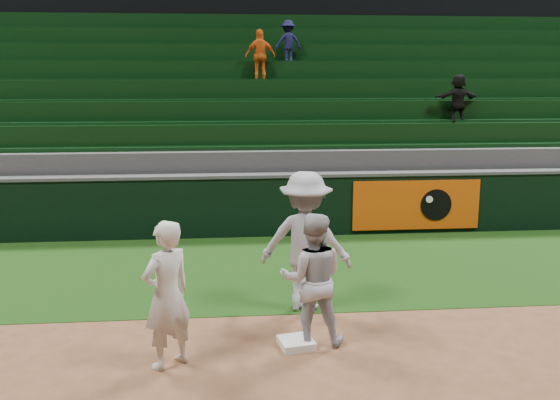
{
  "coord_description": "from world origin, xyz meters",
  "views": [
    {
      "loc": [
        -0.89,
        -6.97,
        3.17
      ],
      "look_at": [
        -0.02,
        2.3,
        1.3
      ],
      "focal_mm": 40.0,
      "sensor_mm": 36.0,
      "label": 1
    }
  ],
  "objects_px": {
    "first_baseman": "(167,295)",
    "baserunner": "(312,279)",
    "base_coach": "(306,242)",
    "first_base": "(296,343)"
  },
  "relations": [
    {
      "from": "first_baseman",
      "to": "baserunner",
      "type": "height_order",
      "value": "first_baseman"
    },
    {
      "from": "first_base",
      "to": "first_baseman",
      "type": "bearing_deg",
      "value": -165.84
    },
    {
      "from": "baserunner",
      "to": "base_coach",
      "type": "relative_size",
      "value": 0.84
    },
    {
      "from": "first_base",
      "to": "base_coach",
      "type": "relative_size",
      "value": 0.2
    },
    {
      "from": "first_base",
      "to": "base_coach",
      "type": "bearing_deg",
      "value": 77.55
    },
    {
      "from": "base_coach",
      "to": "baserunner",
      "type": "bearing_deg",
      "value": 102.77
    },
    {
      "from": "first_baseman",
      "to": "baserunner",
      "type": "relative_size",
      "value": 1.04
    },
    {
      "from": "first_base",
      "to": "base_coach",
      "type": "distance_m",
      "value": 1.53
    },
    {
      "from": "first_baseman",
      "to": "base_coach",
      "type": "distance_m",
      "value": 2.33
    },
    {
      "from": "first_baseman",
      "to": "baserunner",
      "type": "distance_m",
      "value": 1.73
    }
  ]
}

